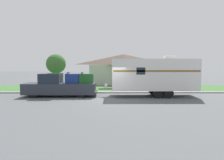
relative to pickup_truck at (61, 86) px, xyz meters
The scene contains 8 objects.
ground_plane 4.65m from the pickup_truck, 22.33° to the right, with size 120.00×120.00×0.00m, color #515456.
curb_strip 4.75m from the pickup_truck, 25.53° to the left, with size 80.00×0.30×0.14m.
lawn_strip 7.12m from the pickup_truck, 53.32° to the left, with size 80.00×7.00×0.03m.
house_across_street 14.23m from the pickup_truck, 64.30° to the left, with size 9.99×6.89×4.12m.
pickup_truck is the anchor object (origin of this frame).
travel_trailer 8.02m from the pickup_truck, ahead, with size 8.28×2.48×3.46m.
mailbox 2.96m from the pickup_truck, 89.07° to the left, with size 0.48×0.20×1.41m.
tree_in_yard 5.46m from the pickup_truck, 107.76° to the left, with size 2.09×2.09×3.82m.
Camera 1 is at (0.03, -16.78, 2.80)m, focal length 35.00 mm.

